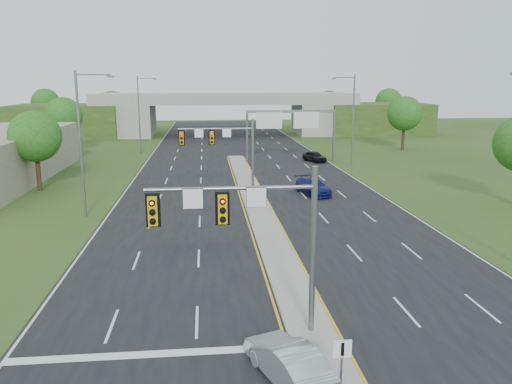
{
  "coord_description": "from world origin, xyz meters",
  "views": [
    {
      "loc": [
        -4.18,
        -18.51,
        10.14
      ],
      "look_at": [
        -0.87,
        13.71,
        3.0
      ],
      "focal_mm": 35.0,
      "sensor_mm": 36.0,
      "label": 1
    }
  ],
  "objects_px": {
    "signal_mast_far": "(227,146)",
    "sign_gantry": "(290,121)",
    "signal_mast_near": "(257,226)",
    "car_far_c": "(314,156)",
    "car_far_b": "(313,186)",
    "car_silver": "(288,361)",
    "keep_right_sign": "(342,359)",
    "overpass": "(226,117)"
  },
  "relations": [
    {
      "from": "signal_mast_near",
      "to": "car_silver",
      "type": "bearing_deg",
      "value": -76.06
    },
    {
      "from": "car_silver",
      "to": "car_far_b",
      "type": "xyz_separation_m",
      "value": [
        7.15,
        28.89,
        0.02
      ]
    },
    {
      "from": "signal_mast_far",
      "to": "overpass",
      "type": "height_order",
      "value": "overpass"
    },
    {
      "from": "sign_gantry",
      "to": "car_far_c",
      "type": "xyz_separation_m",
      "value": [
        3.3,
        -0.18,
        -4.54
      ]
    },
    {
      "from": "car_far_b",
      "to": "car_far_c",
      "type": "distance_m",
      "value": 19.48
    },
    {
      "from": "signal_mast_far",
      "to": "keep_right_sign",
      "type": "height_order",
      "value": "signal_mast_far"
    },
    {
      "from": "signal_mast_near",
      "to": "signal_mast_far",
      "type": "bearing_deg",
      "value": 90.0
    },
    {
      "from": "keep_right_sign",
      "to": "car_silver",
      "type": "relative_size",
      "value": 0.52
    },
    {
      "from": "car_silver",
      "to": "car_far_c",
      "type": "distance_m",
      "value": 49.24
    },
    {
      "from": "signal_mast_far",
      "to": "sign_gantry",
      "type": "bearing_deg",
      "value": 65.89
    },
    {
      "from": "signal_mast_far",
      "to": "keep_right_sign",
      "type": "bearing_deg",
      "value": -85.61
    },
    {
      "from": "overpass",
      "to": "car_far_c",
      "type": "bearing_deg",
      "value": -74.2
    },
    {
      "from": "overpass",
      "to": "sign_gantry",
      "type": "bearing_deg",
      "value": -79.21
    },
    {
      "from": "signal_mast_far",
      "to": "overpass",
      "type": "distance_m",
      "value": 55.13
    },
    {
      "from": "car_far_c",
      "to": "car_far_b",
      "type": "bearing_deg",
      "value": -124.03
    },
    {
      "from": "sign_gantry",
      "to": "car_far_c",
      "type": "bearing_deg",
      "value": -3.17
    },
    {
      "from": "car_silver",
      "to": "car_far_b",
      "type": "relative_size",
      "value": 0.86
    },
    {
      "from": "keep_right_sign",
      "to": "overpass",
      "type": "relative_size",
      "value": 0.03
    },
    {
      "from": "sign_gantry",
      "to": "overpass",
      "type": "relative_size",
      "value": 0.14
    },
    {
      "from": "sign_gantry",
      "to": "car_far_c",
      "type": "height_order",
      "value": "sign_gantry"
    },
    {
      "from": "signal_mast_near",
      "to": "keep_right_sign",
      "type": "distance_m",
      "value": 5.94
    },
    {
      "from": "keep_right_sign",
      "to": "car_silver",
      "type": "height_order",
      "value": "keep_right_sign"
    },
    {
      "from": "signal_mast_far",
      "to": "car_far_c",
      "type": "distance_m",
      "value": 23.63
    },
    {
      "from": "keep_right_sign",
      "to": "car_far_c",
      "type": "distance_m",
      "value": 50.27
    },
    {
      "from": "signal_mast_near",
      "to": "sign_gantry",
      "type": "bearing_deg",
      "value": 78.75
    },
    {
      "from": "signal_mast_far",
      "to": "sign_gantry",
      "type": "distance_m",
      "value": 21.91
    },
    {
      "from": "keep_right_sign",
      "to": "car_far_b",
      "type": "distance_m",
      "value": 30.8
    },
    {
      "from": "signal_mast_near",
      "to": "keep_right_sign",
      "type": "height_order",
      "value": "signal_mast_near"
    },
    {
      "from": "car_far_b",
      "to": "car_far_c",
      "type": "relative_size",
      "value": 1.24
    },
    {
      "from": "sign_gantry",
      "to": "signal_mast_near",
      "type": "bearing_deg",
      "value": -101.25
    },
    {
      "from": "signal_mast_far",
      "to": "car_silver",
      "type": "bearing_deg",
      "value": -88.44
    },
    {
      "from": "car_silver",
      "to": "car_far_c",
      "type": "bearing_deg",
      "value": -124.05
    },
    {
      "from": "car_silver",
      "to": "car_far_c",
      "type": "relative_size",
      "value": 1.06
    },
    {
      "from": "sign_gantry",
      "to": "car_silver",
      "type": "relative_size",
      "value": 2.74
    },
    {
      "from": "signal_mast_far",
      "to": "car_far_c",
      "type": "relative_size",
      "value": 1.76
    },
    {
      "from": "sign_gantry",
      "to": "car_far_b",
      "type": "distance_m",
      "value": 19.73
    },
    {
      "from": "signal_mast_near",
      "to": "overpass",
      "type": "height_order",
      "value": "overpass"
    },
    {
      "from": "signal_mast_far",
      "to": "sign_gantry",
      "type": "height_order",
      "value": "signal_mast_far"
    },
    {
      "from": "signal_mast_far",
      "to": "sign_gantry",
      "type": "xyz_separation_m",
      "value": [
        8.95,
        19.99,
        0.51
      ]
    },
    {
      "from": "keep_right_sign",
      "to": "car_silver",
      "type": "xyz_separation_m",
      "value": [
        -1.5,
        1.38,
        -0.8
      ]
    },
    {
      "from": "keep_right_sign",
      "to": "sign_gantry",
      "type": "relative_size",
      "value": 0.19
    },
    {
      "from": "signal_mast_far",
      "to": "car_silver",
      "type": "relative_size",
      "value": 1.65
    }
  ]
}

